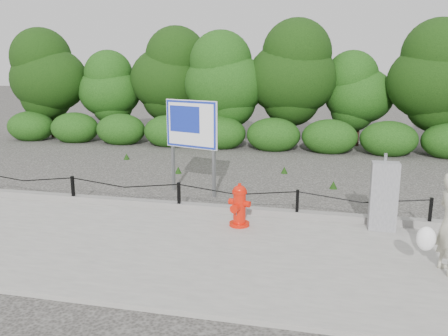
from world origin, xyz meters
name	(u,v)px	position (x,y,z in m)	size (l,w,h in m)	color
ground	(179,213)	(0.00, 0.00, 0.00)	(90.00, 90.00, 0.00)	#2D2B28
sidewalk	(143,246)	(0.00, -2.00, 0.04)	(14.00, 4.00, 0.08)	gray
curb	(180,206)	(0.00, 0.05, 0.15)	(14.00, 0.22, 0.14)	slate
chain_barrier	(179,193)	(0.00, 0.00, 0.46)	(10.06, 0.06, 0.60)	black
treeline	(264,77)	(0.44, 8.92, 2.58)	(20.54, 3.66, 4.61)	black
fire_hydrant	(239,206)	(1.45, -0.70, 0.48)	(0.49, 0.50, 0.84)	red
utility_cabinet	(384,196)	(4.11, -0.28, 0.73)	(0.50, 0.36, 1.43)	#959597
advertising_sign	(191,129)	(-0.17, 1.53, 1.61)	(1.38, 0.51, 2.29)	slate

